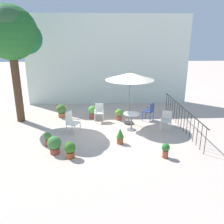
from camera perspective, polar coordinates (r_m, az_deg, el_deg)
name	(u,v)px	position (r m, az deg, el deg)	size (l,w,h in m)	color
ground_plane	(112,129)	(10.64, -0.06, -4.25)	(60.00, 60.00, 0.00)	beige
villa_facade	(108,61)	(14.33, -0.99, 12.40)	(9.72, 0.30, 5.26)	white
terrace_railing	(182,114)	(11.02, 16.67, -0.48)	(0.03, 5.36, 1.01)	black
shade_tree	(12,34)	(11.89, -23.26, 17.15)	(2.53, 2.41, 5.38)	#4F3622
patio_umbrella_0	(130,77)	(10.76, 4.37, 8.53)	(2.23, 2.23, 2.51)	#2D2D2D
cafe_table_0	(132,118)	(10.44, 4.78, -1.59)	(0.73, 0.73, 0.78)	white
patio_chair_0	(99,111)	(11.50, -3.16, 0.22)	(0.47, 0.46, 0.88)	silver
patio_chair_1	(71,121)	(10.32, -9.87, -2.15)	(0.62, 0.64, 0.93)	white
patio_chair_2	(150,110)	(11.70, 9.15, 0.42)	(0.63, 0.63, 0.91)	#374C94
patio_chair_3	(166,119)	(10.67, 13.10, -1.70)	(0.58, 0.58, 0.87)	silver
potted_plant_0	(70,149)	(8.26, -10.22, -8.94)	(0.40, 0.40, 0.59)	#9B4F2C
potted_plant_1	(166,150)	(8.37, 12.91, -8.92)	(0.28, 0.28, 0.53)	#AF4E3A
potted_plant_2	(119,114)	(11.72, 1.67, -0.48)	(0.38, 0.38, 0.57)	#A84C3C
potted_plant_3	(92,111)	(11.94, -4.81, 0.16)	(0.43, 0.43, 0.68)	#9B4538
potted_plant_4	(120,135)	(9.17, 1.99, -5.72)	(0.31, 0.31, 0.63)	#9E4F2D
potted_plant_5	(61,110)	(12.36, -12.23, 0.45)	(0.50, 0.49, 0.69)	#B7643E
potted_plant_6	(54,144)	(8.65, -13.85, -7.62)	(0.49, 0.49, 0.66)	#A14A38
potted_plant_7	(48,138)	(9.37, -15.34, -6.24)	(0.29, 0.29, 0.52)	#A9482A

